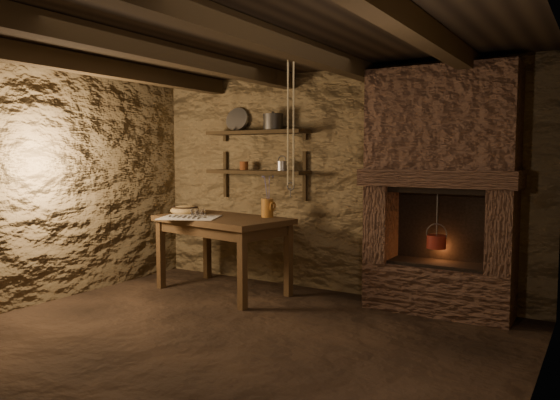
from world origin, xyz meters
The scene contains 24 objects.
floor centered at (0.00, 0.00, 0.00)m, with size 4.50×4.50×0.00m, color black.
back_wall centered at (0.00, 2.00, 1.20)m, with size 4.50×0.04×2.40m, color brown.
left_wall centered at (-2.25, 0.00, 1.20)m, with size 0.04×4.00×2.40m, color brown.
right_wall centered at (2.25, 0.00, 1.20)m, with size 0.04×4.00×2.40m, color brown.
ceiling centered at (0.00, 0.00, 2.40)m, with size 4.50×4.00×0.04m, color black.
beam_far_left centered at (-1.50, 0.00, 2.31)m, with size 0.14×3.95×0.16m, color black.
beam_mid_left centered at (-0.50, 0.00, 2.31)m, with size 0.14×3.95×0.16m, color black.
beam_mid_right centered at (0.50, 0.00, 2.31)m, with size 0.14×3.95×0.16m, color black.
beam_far_right centered at (1.50, 0.00, 2.31)m, with size 0.14×3.95×0.16m, color black.
shelf_lower centered at (-0.85, 1.84, 1.30)m, with size 1.25×0.30×0.04m, color black.
shelf_upper centered at (-0.85, 1.84, 1.75)m, with size 1.25×0.30×0.04m, color black.
hearth centered at (1.25, 1.77, 1.23)m, with size 1.43×0.51×2.30m.
work_table centered at (-0.96, 1.32, 0.44)m, with size 1.57×1.07×0.83m.
linen_cloth centered at (-1.21, 1.08, 0.83)m, with size 0.60×0.48×0.01m, color beige.
pewter_cutlery_row centered at (-1.21, 1.06, 0.84)m, with size 0.50×0.19×0.01m, color gray, non-canonical shape.
drinking_glasses centered at (-1.19, 1.20, 0.87)m, with size 0.19×0.06×0.08m, color silver, non-canonical shape.
stoneware_jug centered at (-0.53, 1.56, 1.02)m, with size 0.15×0.14×0.46m.
wooden_bowl centered at (-1.51, 1.35, 0.87)m, with size 0.34×0.34×0.12m, color olive.
iron_stockpot centered at (-0.64, 1.84, 1.85)m, with size 0.22×0.22×0.16m, color #2A2825.
tin_pan centered at (-1.20, 1.94, 1.91)m, with size 0.29×0.29×0.04m, color #9C9B96.
small_kettle centered at (-0.52, 1.84, 1.37)m, with size 0.15×0.12×0.16m, color #9C9B96, non-canonical shape.
rusty_tin centered at (-1.04, 1.84, 1.37)m, with size 0.10×0.10×0.10m, color #5C2A12.
red_pot centered at (1.24, 1.72, 0.69)m, with size 0.20×0.19×0.54m.
hanging_ropes centered at (0.05, 1.05, 1.80)m, with size 0.08×0.08×1.20m, color tan, non-canonical shape.
Camera 1 is at (2.61, -3.36, 1.49)m, focal length 35.00 mm.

